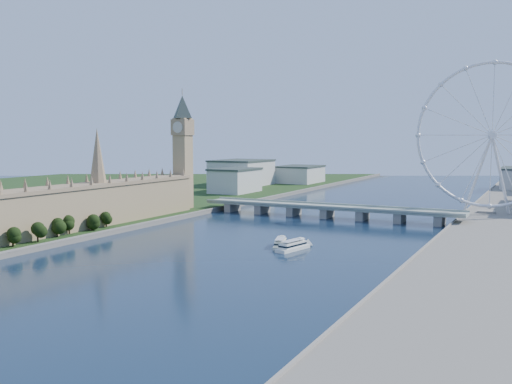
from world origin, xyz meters
The scene contains 8 objects.
ground centered at (0.00, 0.00, 0.00)m, with size 2000.00×2000.00×0.00m, color #192848.
parliament_range centered at (-128.00, 170.00, 18.48)m, with size 24.00×200.00×70.00m.
big_ben centered at (-128.00, 278.00, 66.57)m, with size 20.02×20.02×110.00m.
westminster_bridge centered at (0.00, 300.00, 6.63)m, with size 220.00×22.00×9.50m.
london_eye centered at (119.98, 355.08, 67.52)m, with size 113.60×39.12×124.30m.
city_skyline centered at (39.22, 560.08, 16.96)m, with size 505.00×280.00×32.00m.
tour_boat_near centered at (19.11, 165.44, 0.00)m, with size 6.69×26.35×5.79m, color silver, non-canonical shape.
tour_boat_far centered at (29.86, 159.60, 0.00)m, with size 7.40×29.01×6.40m, color white, non-canonical shape.
Camera 1 is at (160.61, -143.42, 65.30)m, focal length 40.00 mm.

